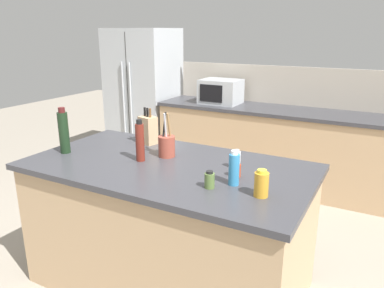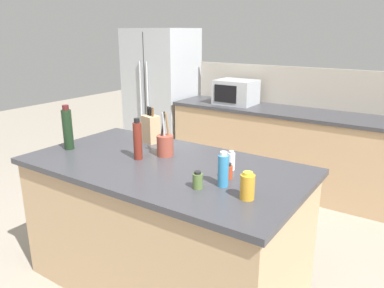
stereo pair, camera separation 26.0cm
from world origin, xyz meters
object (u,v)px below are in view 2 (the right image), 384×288
Objects in this scene: dish_soap_bottle at (223,170)px; knife_block at (151,129)px; refrigerator at (162,96)px; wine_bottle at (68,129)px; spice_jar_oregano at (198,180)px; vinegar_bottle at (138,140)px; spice_jar_paprika at (228,171)px; honey_jar at (247,186)px; salt_shaker at (231,161)px; microwave at (236,92)px; utensil_crock at (165,145)px.

knife_block is at bearing 153.93° from dish_soap_bottle.
knife_block is (1.41, -1.91, 0.13)m from refrigerator.
refrigerator is 5.41× the size of wine_bottle.
refrigerator reaches higher than spice_jar_oregano.
vinegar_bottle is 0.71m from spice_jar_paprika.
dish_soap_bottle reaches higher than honey_jar.
wine_bottle is (-1.24, -0.30, 0.10)m from salt_shaker.
dish_soap_bottle is at bearing -63.95° from microwave.
spice_jar_oregano is at bearing -19.09° from knife_block.
microwave is 2.30m from salt_shaker.
spice_jar_oregano is 0.24m from spice_jar_paprika.
vinegar_bottle is at bearing 173.43° from dish_soap_bottle.
wine_bottle is at bearing -173.05° from spice_jar_paprika.
knife_block is 0.41m from vinegar_bottle.
spice_jar_oregano is (0.63, -0.19, -0.09)m from vinegar_bottle.
utensil_crock is at bearing -51.00° from refrigerator.
wine_bottle is at bearing -168.70° from vinegar_bottle.
vinegar_bottle is (0.19, -0.37, 0.02)m from knife_block.
spice_jar_oregano is at bearing -3.53° from wine_bottle.
microwave is at bearing 85.14° from wine_bottle.
dish_soap_bottle is at bearing -45.38° from refrigerator.
refrigerator is at bearing 134.62° from dish_soap_bottle.
spice_jar_paprika is (-0.23, 0.20, -0.03)m from honey_jar.
utensil_crock is 0.53m from salt_shaker.
wine_bottle is at bearing -94.86° from microwave.
vinegar_bottle reaches higher than spice_jar_paprika.
spice_jar_oregano is (0.52, -0.36, -0.03)m from utensil_crock.
refrigerator is 6.26× the size of vinegar_bottle.
vinegar_bottle is at bearing -54.93° from refrigerator.
refrigerator reaches higher than wine_bottle.
microwave reaches higher than honey_jar.
dish_soap_bottle is (1.13, -2.31, -0.05)m from microwave.
utensil_crock is 1.53× the size of dish_soap_bottle.
utensil_crock is 1.09× the size of vinegar_bottle.
microwave is 3.70× the size of salt_shaker.
dish_soap_bottle reaches higher than spice_jar_oregano.
spice_jar_paprika is 1.31m from wine_bottle.
dish_soap_bottle is at bearing 1.51° from wine_bottle.
salt_shaker is 1.24× the size of spice_jar_oregano.
microwave reaches higher than salt_shaker.
wine_bottle is at bearing -114.60° from knife_block.
spice_jar_paprika is at bearing -4.85° from knife_block.
honey_jar is 1.49× the size of spice_jar_oregano.
honey_jar is at bearing -1.66° from wine_bottle.
microwave reaches higher than spice_jar_oregano.
spice_jar_oregano is (1.02, -2.42, -0.10)m from microwave.
utensil_crock is 0.88m from honey_jar.
microwave is 1.48× the size of utensil_crock.
dish_soap_bottle reaches higher than spice_jar_paprika.
salt_shaker is at bearing 129.52° from honey_jar.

